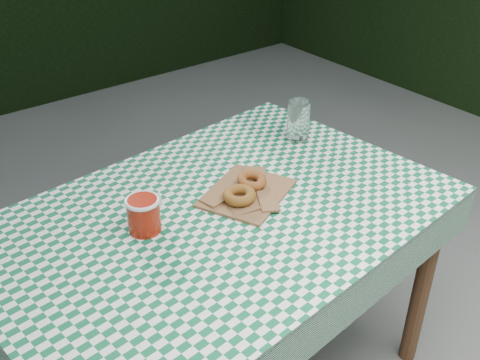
% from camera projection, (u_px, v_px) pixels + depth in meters
% --- Properties ---
extents(table, '(1.39, 1.00, 0.75)m').
position_uv_depth(table, '(222.00, 309.00, 1.80)').
color(table, '#55311D').
rests_on(table, ground).
extents(tablecloth, '(1.41, 1.02, 0.01)m').
position_uv_depth(tablecloth, '(219.00, 213.00, 1.60)').
color(tablecloth, '#0E5C34').
rests_on(tablecloth, table).
extents(paper_bag, '(0.33, 0.31, 0.01)m').
position_uv_depth(paper_bag, '(247.00, 192.00, 1.68)').
color(paper_bag, olive).
rests_on(paper_bag, tablecloth).
extents(bagel_front, '(0.10, 0.10, 0.03)m').
position_uv_depth(bagel_front, '(239.00, 195.00, 1.62)').
color(bagel_front, brown).
rests_on(bagel_front, paper_bag).
extents(bagel_back, '(0.11, 0.11, 0.03)m').
position_uv_depth(bagel_back, '(252.00, 180.00, 1.70)').
color(bagel_back, brown).
rests_on(bagel_back, paper_bag).
extents(coffee_mug, '(0.24, 0.24, 0.10)m').
position_uv_depth(coffee_mug, '(144.00, 215.00, 1.50)').
color(coffee_mug, '#961909').
rests_on(coffee_mug, tablecloth).
extents(drinking_glass, '(0.09, 0.09, 0.14)m').
position_uv_depth(drinking_glass, '(298.00, 120.00, 1.96)').
color(drinking_glass, white).
rests_on(drinking_glass, tablecloth).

